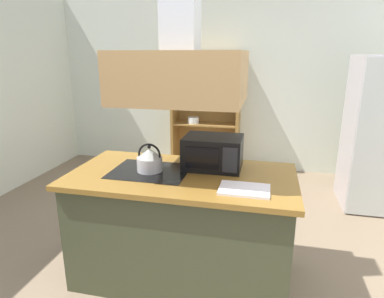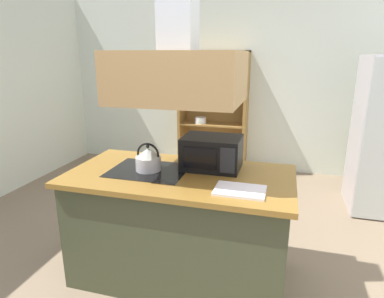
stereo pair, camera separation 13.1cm
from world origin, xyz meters
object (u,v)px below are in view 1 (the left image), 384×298
kettle (150,160)px  cutting_board (244,189)px  dish_cabinet (206,118)px  microwave (213,152)px

kettle → cutting_board: (0.76, -0.22, -0.09)m
cutting_board → dish_cabinet: bearing=105.5°
dish_cabinet → kettle: dish_cabinet is taller
cutting_board → microwave: size_ratio=0.74×
cutting_board → microwave: microwave is taller
kettle → cutting_board: kettle is taller
dish_cabinet → microwave: dish_cabinet is taller
kettle → cutting_board: size_ratio=0.66×
cutting_board → microwave: bearing=124.5°
microwave → dish_cabinet: bearing=101.8°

